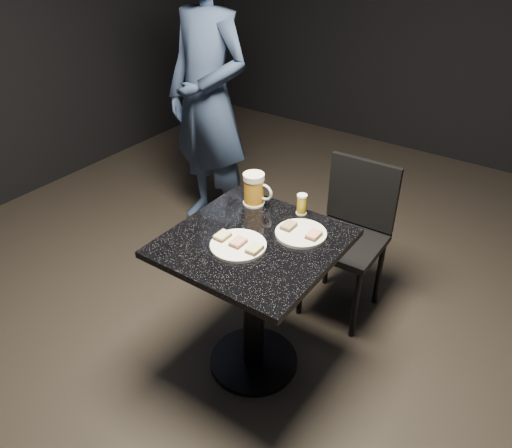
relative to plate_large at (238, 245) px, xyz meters
The scene contains 10 objects.
floor 0.76m from the plate_large, 74.21° to the left, with size 6.00×6.00×0.00m, color black.
plate_large is the anchor object (origin of this frame).
plate_small 0.28m from the plate_large, 53.67° to the left, with size 0.22×0.22×0.01m, color white.
patron 1.42m from the plate_large, 134.39° to the left, with size 0.66×0.43×1.82m, color navy.
table 0.26m from the plate_large, 74.21° to the left, with size 0.70×0.70×0.75m.
beer_mug 0.37m from the plate_large, 114.36° to the left, with size 0.15×0.10×0.16m.
beer_tumbler 0.39m from the plate_large, 78.39° to the left, with size 0.05×0.05×0.10m.
chair 0.81m from the plate_large, 76.74° to the left, with size 0.39×0.39×0.86m.
canapes_on_plate_large 0.02m from the plate_large, 90.00° to the left, with size 0.22×0.07×0.02m.
canapes_on_plate_small 0.28m from the plate_large, 53.67° to the left, with size 0.17×0.07×0.02m.
Camera 1 is at (1.01, -1.43, 1.95)m, focal length 35.00 mm.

